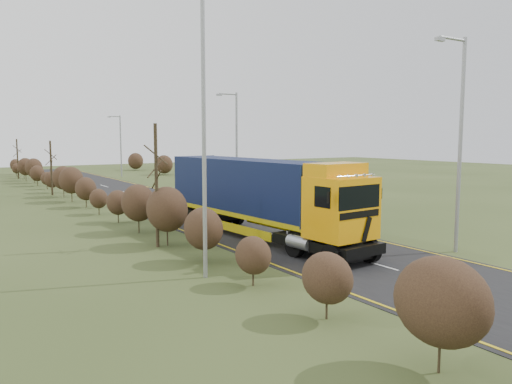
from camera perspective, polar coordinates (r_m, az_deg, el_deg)
The scene contains 14 objects.
ground at distance 25.04m, azimuth 6.42°, elevation -6.17°, with size 160.00×160.00×0.00m, color #32411B.
road at distance 33.24m, azimuth -4.55°, elevation -3.03°, with size 8.00×120.00×0.02m, color black.
layby at distance 45.02m, azimuth -3.29°, elevation -0.57°, with size 6.00×18.00×0.02m, color #312E2C.
lane_markings at distance 32.97m, azimuth -4.30°, elevation -3.07°, with size 7.52×116.00×0.01m.
hedgerow at distance 28.69m, azimuth -13.17°, elevation -1.42°, with size 2.24×102.04×6.05m.
lorry at distance 26.53m, azimuth 0.52°, elevation -0.10°, with size 3.44×15.53×4.29m.
car_red_hatchback at distance 42.40m, azimuth -2.95°, elevation -0.20°, with size 1.40×3.48×1.19m, color #971B07.
car_blue_sedan at distance 46.37m, azimuth -4.49°, elevation 0.43°, with size 1.39×4.00×1.32m, color black.
streetlight_near at distance 24.81m, azimuth 22.17°, elevation 6.00°, with size 2.09×0.20×9.87m.
streetlight_mid at distance 40.63m, azimuth -2.37°, elevation 5.64°, with size 1.90×0.18×8.94m.
streetlight_far at distance 70.16m, azimuth -15.28°, elevation 5.39°, with size 1.77×0.18×8.26m.
left_pole at distance 18.85m, azimuth -5.97°, elevation 5.60°, with size 0.16×0.16×10.35m, color gray.
speed_sign at distance 41.68m, azimuth -2.58°, elevation 1.11°, with size 0.64×0.10×2.32m.
warning_board at distance 51.15m, azimuth -8.66°, elevation 1.53°, with size 0.75×0.11×1.96m.
Camera 1 is at (-15.50, -18.91, 5.40)m, focal length 35.00 mm.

